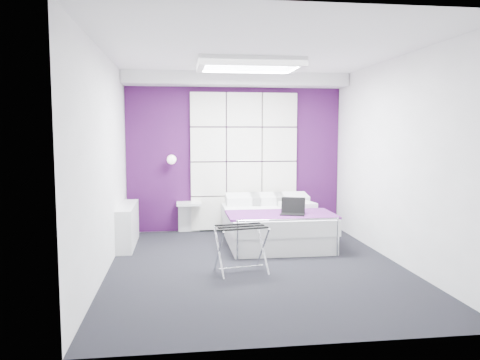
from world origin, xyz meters
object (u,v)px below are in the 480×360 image
Objects in this scene: wall_lamp at (172,159)px; nightstand at (189,204)px; laptop at (292,210)px; luggage_rack at (241,249)px; radiator at (128,225)px; bed at (274,224)px.

nightstand is (0.27, -0.04, -0.73)m from wall_lamp.
laptop is (1.68, -1.35, -0.65)m from wall_lamp.
luggage_rack is (0.56, -2.25, -0.21)m from nightstand.
radiator reaches higher than luggage_rack.
bed reaches higher than luggage_rack.
wall_lamp is at bearing 160.05° from laptop.
radiator is 0.66× the size of bed.
luggage_rack is at bearing -75.98° from nightstand.
nightstand is (-1.26, 0.79, 0.22)m from bed.
laptop is at bearing 37.92° from luggage_rack.
luggage_rack is at bearing -112.96° from laptop.
luggage_rack is (1.47, -1.53, -0.02)m from radiator.
radiator is (-0.64, -0.76, -0.92)m from wall_lamp.
wall_lamp is 1.99m from bed.
wall_lamp is 2.61m from luggage_rack.
laptop is at bearing -38.76° from wall_lamp.
wall_lamp is 0.37× the size of nightstand.
laptop reaches higher than luggage_rack.
radiator is 2.12× the size of luggage_rack.
wall_lamp reaches higher than laptop.
wall_lamp is at bearing 99.69° from luggage_rack.
radiator reaches higher than nightstand.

